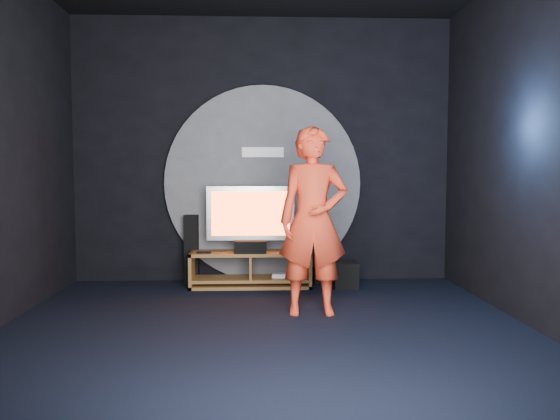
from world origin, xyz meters
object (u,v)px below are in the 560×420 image
(player, at_px, (313,221))
(tv, at_px, (251,216))
(subwoofer, at_px, (345,275))
(tower_speaker_left, at_px, (192,249))
(tower_speaker_right, at_px, (321,249))
(media_console, at_px, (251,272))

(player, bearing_deg, tv, 115.29)
(subwoofer, bearing_deg, tower_speaker_left, 168.23)
(tv, xyz_separation_m, tower_speaker_right, (0.92, 0.14, -0.45))
(subwoofer, bearing_deg, media_console, 174.40)
(media_console, distance_m, player, 1.68)
(media_console, relative_size, player, 0.79)
(tv, bearing_deg, subwoofer, -8.74)
(subwoofer, bearing_deg, player, -113.54)
(tv, bearing_deg, player, -65.00)
(tower_speaker_right, bearing_deg, tv, -171.36)
(media_console, xyz_separation_m, tv, (-0.01, 0.07, 0.71))
(tower_speaker_left, bearing_deg, player, -48.78)
(tv, relative_size, subwoofer, 3.40)
(tower_speaker_right, relative_size, subwoofer, 2.74)
(tv, relative_size, tower_speaker_left, 1.24)
(media_console, bearing_deg, tower_speaker_left, 159.43)
(tower_speaker_right, distance_m, player, 1.66)
(tv, distance_m, subwoofer, 1.42)
(tower_speaker_left, bearing_deg, tv, -16.29)
(tv, bearing_deg, tower_speaker_right, 8.64)
(tv, distance_m, tower_speaker_left, 0.93)
(tv, relative_size, player, 0.58)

